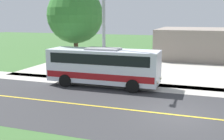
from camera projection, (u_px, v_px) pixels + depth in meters
ground_plane at (177, 115)px, 13.84m from camera, size 120.00×120.00×0.00m
road_surface at (177, 115)px, 13.84m from camera, size 8.00×100.00×0.01m
sidewalk at (184, 90)px, 18.68m from camera, size 2.40×100.00×0.01m
parking_lot_surface at (224, 72)px, 24.44m from camera, size 14.00×36.00×0.01m
road_centre_line at (177, 115)px, 13.83m from camera, size 0.16×100.00×0.00m
shuttle_bus_front at (103, 65)px, 19.44m from camera, size 2.56×8.07×2.75m
street_light_pole at (103, 21)px, 19.29m from camera, size 1.97×0.24×8.38m
tree_curbside at (75, 15)px, 22.61m from camera, size 4.66×4.66×7.36m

